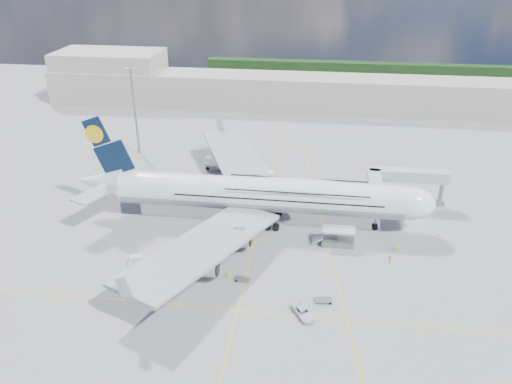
# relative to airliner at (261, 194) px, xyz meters

# --- Properties ---
(ground) EXTENTS (300.00, 300.00, 0.00)m
(ground) POSITION_rel_airliner_xyz_m (-0.26, -10.00, -6.87)
(ground) COLOR gray
(ground) RESTS_ON ground
(taxi_line_main) EXTENTS (0.25, 220.00, 0.01)m
(taxi_line_main) POSITION_rel_airliner_xyz_m (-0.26, -10.00, -6.86)
(taxi_line_main) COLOR #E2BD0B
(taxi_line_main) RESTS_ON ground
(taxi_line_cross) EXTENTS (120.00, 0.25, 0.01)m
(taxi_line_cross) POSITION_rel_airliner_xyz_m (-0.26, -30.00, -6.86)
(taxi_line_cross) COLOR #E2BD0B
(taxi_line_cross) RESTS_ON ground
(taxi_line_diag) EXTENTS (14.16, 99.06, 0.01)m
(taxi_line_diag) POSITION_rel_airliner_xyz_m (13.74, -0.00, -6.86)
(taxi_line_diag) COLOR #E2BD0B
(taxi_line_diag) RESTS_ON ground
(airliner) EXTENTS (77.26, 79.15, 23.71)m
(airliner) POSITION_rel_airliner_xyz_m (0.00, 0.00, 0.00)
(airliner) COLOR white
(airliner) RESTS_ON ground
(jet_bridge) EXTENTS (18.80, 12.10, 8.50)m
(jet_bridge) POSITION_rel_airliner_xyz_m (29.55, 10.94, -0.02)
(jet_bridge) COLOR #B7B7BC
(jet_bridge) RESTS_ON ground
(cargo_loader) EXTENTS (8.53, 3.20, 3.67)m
(cargo_loader) POSITION_rel_airliner_xyz_m (16.56, -7.11, -5.62)
(cargo_loader) COLOR silver
(cargo_loader) RESTS_ON ground
(light_mast) EXTENTS (3.00, 0.70, 25.50)m
(light_mast) POSITION_rel_airliner_xyz_m (-40.26, 35.00, 6.34)
(light_mast) COLOR gray
(light_mast) RESTS_ON ground
(terminal) EXTENTS (180.00, 16.00, 12.00)m
(terminal) POSITION_rel_airliner_xyz_m (-0.26, 85.00, -0.87)
(terminal) COLOR #B2AD9E
(terminal) RESTS_ON ground
(hangar) EXTENTS (40.00, 22.00, 18.00)m
(hangar) POSITION_rel_airliner_xyz_m (-70.26, 90.00, 2.13)
(hangar) COLOR #B2AD9E
(hangar) RESTS_ON ground
(tree_line) EXTENTS (160.00, 6.00, 8.00)m
(tree_line) POSITION_rel_airliner_xyz_m (39.74, 130.00, -2.87)
(tree_line) COLOR #193814
(tree_line) RESTS_ON ground
(dolly_row_a) EXTENTS (2.86, 1.99, 1.64)m
(dolly_row_a) POSITION_rel_airliner_xyz_m (-17.87, -21.03, -5.98)
(dolly_row_a) COLOR gray
(dolly_row_a) RESTS_ON ground
(dolly_row_b) EXTENTS (3.67, 2.38, 2.15)m
(dolly_row_b) POSITION_rel_airliner_xyz_m (-12.91, -20.16, -5.71)
(dolly_row_b) COLOR gray
(dolly_row_b) RESTS_ON ground
(dolly_row_c) EXTENTS (3.03, 1.65, 0.44)m
(dolly_row_c) POSITION_rel_airliner_xyz_m (-10.60, -18.29, -6.53)
(dolly_row_c) COLOR gray
(dolly_row_c) RESTS_ON ground
(dolly_back) EXTENTS (3.40, 2.55, 1.92)m
(dolly_back) POSITION_rel_airliner_xyz_m (-21.66, -19.38, -5.84)
(dolly_back) COLOR gray
(dolly_back) RESTS_ON ground
(dolly_nose_far) EXTENTS (3.12, 1.98, 0.43)m
(dolly_nose_far) POSITION_rel_airliner_xyz_m (14.05, -25.87, -6.54)
(dolly_nose_far) COLOR gray
(dolly_nose_far) RESTS_ON ground
(dolly_nose_near) EXTENTS (2.95, 1.88, 0.40)m
(dolly_nose_near) POSITION_rel_airliner_xyz_m (-0.66, -21.78, -6.56)
(dolly_nose_near) COLOR gray
(dolly_nose_near) RESTS_ON ground
(baggage_tug) EXTENTS (3.12, 1.76, 1.85)m
(baggage_tug) POSITION_rel_airliner_xyz_m (-9.90, -13.49, -6.05)
(baggage_tug) COLOR white
(baggage_tug) RESTS_ON ground
(catering_truck_inner) EXTENTS (6.15, 2.48, 3.66)m
(catering_truck_inner) POSITION_rel_airliner_xyz_m (-2.75, 21.25, -5.14)
(catering_truck_inner) COLOR gray
(catering_truck_inner) RESTS_ON ground
(catering_truck_outer) EXTENTS (6.08, 3.21, 3.45)m
(catering_truck_outer) POSITION_rel_airliner_xyz_m (-15.71, 26.38, -5.27)
(catering_truck_outer) COLOR gray
(catering_truck_outer) RESTS_ON ground
(service_van) EXTENTS (4.47, 5.44, 1.38)m
(service_van) POSITION_rel_airliner_xyz_m (10.76, -29.91, -6.18)
(service_van) COLOR white
(service_van) RESTS_ON ground
(crew_nose) EXTENTS (0.84, 0.81, 1.94)m
(crew_nose) POSITION_rel_airliner_xyz_m (28.60, -8.24, -5.90)
(crew_nose) COLOR #BFFF1A
(crew_nose) RESTS_ON ground
(crew_loader) EXTENTS (0.97, 1.06, 1.76)m
(crew_loader) POSITION_rel_airliner_xyz_m (26.53, -12.62, -5.99)
(crew_loader) COLOR #CBE017
(crew_loader) RESTS_ON ground
(crew_wing) EXTENTS (0.42, 0.96, 1.62)m
(crew_wing) POSITION_rel_airliner_xyz_m (-6.11, -15.10, -6.06)
(crew_wing) COLOR #ACED18
(crew_wing) RESTS_ON ground
(crew_van) EXTENTS (0.84, 1.02, 1.79)m
(crew_van) POSITION_rel_airliner_xyz_m (16.43, -3.51, -5.97)
(crew_van) COLOR #DCFE1A
(crew_van) RESTS_ON ground
(crew_tug) EXTENTS (1.15, 0.81, 1.62)m
(crew_tug) POSITION_rel_airliner_xyz_m (-3.32, -21.39, -6.06)
(crew_tug) COLOR #A8E017
(crew_tug) RESTS_ON ground
(cone_nose) EXTENTS (0.41, 0.41, 0.52)m
(cone_nose) POSITION_rel_airliner_xyz_m (37.90, -1.02, -6.62)
(cone_nose) COLOR #D94B0B
(cone_nose) RESTS_ON ground
(cone_wing_left_inner) EXTENTS (0.41, 0.41, 0.52)m
(cone_wing_left_inner) POSITION_rel_airliner_xyz_m (-5.97, 19.22, -6.62)
(cone_wing_left_inner) COLOR #D94B0B
(cone_wing_left_inner) RESTS_ON ground
(cone_wing_left_outer) EXTENTS (0.43, 0.43, 0.54)m
(cone_wing_left_outer) POSITION_rel_airliner_xyz_m (-17.57, 24.40, -6.61)
(cone_wing_left_outer) COLOR #D94B0B
(cone_wing_left_outer) RESTS_ON ground
(cone_wing_right_inner) EXTENTS (0.41, 0.41, 0.52)m
(cone_wing_right_inner) POSITION_rel_airliner_xyz_m (-6.47, -11.28, -6.62)
(cone_wing_right_inner) COLOR #D94B0B
(cone_wing_right_inner) RESTS_ON ground
(cone_wing_right_outer) EXTENTS (0.40, 0.40, 0.51)m
(cone_wing_right_outer) POSITION_rel_airliner_xyz_m (-7.85, -21.69, -6.62)
(cone_wing_right_outer) COLOR #D94B0B
(cone_wing_right_outer) RESTS_ON ground
(cone_tail) EXTENTS (0.41, 0.41, 0.52)m
(cone_tail) POSITION_rel_airliner_xyz_m (-38.75, 6.23, -6.62)
(cone_tail) COLOR #D94B0B
(cone_tail) RESTS_ON ground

